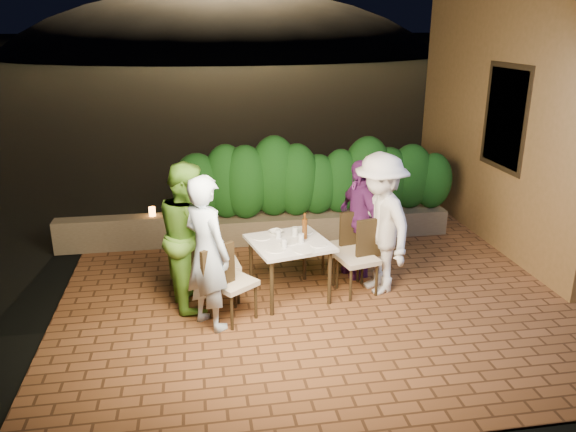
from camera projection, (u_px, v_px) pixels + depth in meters
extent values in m
plane|color=black|center=(342.00, 303.00, 7.04)|extent=(400.00, 400.00, 0.00)
cube|color=brown|center=(332.00, 290.00, 7.53)|extent=(7.00, 6.00, 0.15)
cube|color=olive|center=(541.00, 79.00, 8.65)|extent=(1.60, 5.00, 5.00)
cube|color=black|center=(507.00, 118.00, 8.22)|extent=(0.08, 1.00, 1.40)
cube|color=black|center=(506.00, 118.00, 8.22)|extent=(0.06, 1.15, 1.55)
cube|color=brown|center=(319.00, 225.00, 9.15)|extent=(4.20, 0.55, 0.40)
cube|color=brown|center=(129.00, 232.00, 8.66)|extent=(2.20, 0.30, 0.50)
ellipsoid|color=black|center=(225.00, 90.00, 64.61)|extent=(52.00, 40.00, 22.00)
cylinder|color=white|center=(276.00, 249.00, 6.69)|extent=(0.24, 0.24, 0.01)
cylinder|color=white|center=(262.00, 237.00, 7.06)|extent=(0.22, 0.22, 0.01)
cylinder|color=white|center=(318.00, 245.00, 6.83)|extent=(0.20, 0.20, 0.01)
cylinder|color=white|center=(304.00, 232.00, 7.26)|extent=(0.23, 0.23, 0.01)
cylinder|color=white|center=(288.00, 242.00, 6.92)|extent=(0.24, 0.24, 0.01)
cylinder|color=white|center=(305.00, 251.00, 6.65)|extent=(0.23, 0.23, 0.01)
cylinder|color=silver|center=(284.00, 243.00, 6.73)|extent=(0.07, 0.07, 0.11)
cylinder|color=silver|center=(278.00, 234.00, 7.04)|extent=(0.06, 0.06, 0.11)
cylinder|color=silver|center=(301.00, 238.00, 6.89)|extent=(0.07, 0.07, 0.12)
cylinder|color=silver|center=(295.00, 232.00, 7.10)|extent=(0.07, 0.07, 0.12)
imported|color=white|center=(276.00, 232.00, 7.22)|extent=(0.23, 0.23, 0.04)
imported|color=#C1DEF9|center=(207.00, 253.00, 6.22)|extent=(0.74, 0.78, 1.80)
imported|color=#70BA3A|center=(189.00, 235.00, 6.74)|extent=(0.84, 0.99, 1.80)
imported|color=silver|center=(379.00, 224.00, 7.07)|extent=(0.93, 1.31, 1.83)
imported|color=#60246C|center=(359.00, 219.00, 7.57)|extent=(0.60, 1.02, 1.63)
cylinder|color=orange|center=(152.00, 212.00, 8.62)|extent=(0.10, 0.10, 0.14)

